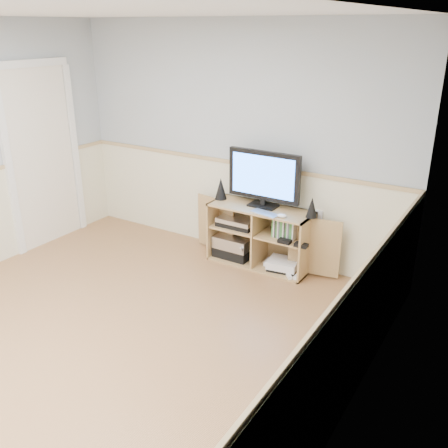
{
  "coord_description": "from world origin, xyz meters",
  "views": [
    {
      "loc": [
        2.7,
        -2.33,
        2.42
      ],
      "look_at": [
        0.51,
        1.2,
        0.76
      ],
      "focal_mm": 40.0,
      "sensor_mm": 36.0,
      "label": 1
    }
  ],
  "objects": [
    {
      "name": "room",
      "position": [
        -0.06,
        0.12,
        1.22
      ],
      "size": [
        4.04,
        4.54,
        2.54
      ],
      "color": "tan",
      "rests_on": "ground"
    },
    {
      "name": "media_cabinet",
      "position": [
        0.46,
        2.06,
        0.33
      ],
      "size": [
        1.72,
        0.41,
        0.65
      ],
      "color": "tan",
      "rests_on": "floor"
    },
    {
      "name": "monitor",
      "position": [
        0.46,
        2.06,
        0.97
      ],
      "size": [
        0.8,
        0.18,
        0.59
      ],
      "color": "black",
      "rests_on": "media_cabinet"
    },
    {
      "name": "speaker_left",
      "position": [
        -0.04,
        2.03,
        0.77
      ],
      "size": [
        0.13,
        0.13,
        0.24
      ],
      "primitive_type": "cone",
      "color": "black",
      "rests_on": "media_cabinet"
    },
    {
      "name": "speaker_right",
      "position": [
        1.01,
        2.03,
        0.75
      ],
      "size": [
        0.11,
        0.11,
        0.21
      ],
      "primitive_type": "cone",
      "color": "black",
      "rests_on": "media_cabinet"
    },
    {
      "name": "keyboard",
      "position": [
        0.58,
        1.87,
        0.66
      ],
      "size": [
        0.32,
        0.18,
        0.01
      ],
      "primitive_type": "cube",
      "rotation": [
        0.0,
        0.0,
        -0.21
      ],
      "color": "silver",
      "rests_on": "media_cabinet"
    },
    {
      "name": "mouse",
      "position": [
        0.77,
        1.87,
        0.67
      ],
      "size": [
        0.1,
        0.08,
        0.04
      ],
      "primitive_type": "ellipsoid",
      "rotation": [
        0.0,
        0.0,
        0.16
      ],
      "color": "white",
      "rests_on": "media_cabinet"
    },
    {
      "name": "av_components",
      "position": [
        0.16,
        2.01,
        0.22
      ],
      "size": [
        0.5,
        0.3,
        0.47
      ],
      "color": "black",
      "rests_on": "media_cabinet"
    },
    {
      "name": "game_consoles",
      "position": [
        0.74,
        2.0,
        0.07
      ],
      "size": [
        0.46,
        0.3,
        0.11
      ],
      "color": "white",
      "rests_on": "media_cabinet"
    },
    {
      "name": "game_cases",
      "position": [
        0.76,
        1.99,
        0.48
      ],
      "size": [
        0.24,
        0.13,
        0.19
      ],
      "primitive_type": "cube",
      "color": "#3F8C3F",
      "rests_on": "media_cabinet"
    },
    {
      "name": "wall_outlet",
      "position": [
        1.0,
        2.23,
        0.6
      ],
      "size": [
        0.12,
        0.03,
        0.12
      ],
      "primitive_type": "cube",
      "color": "white",
      "rests_on": "wall_back"
    }
  ]
}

